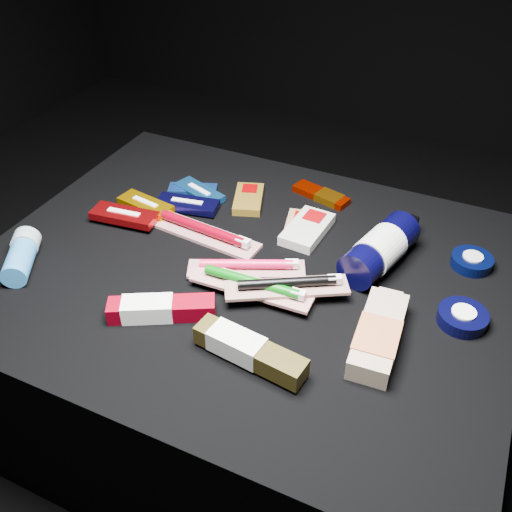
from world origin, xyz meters
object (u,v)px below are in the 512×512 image
at_px(lotion_bottle, 380,249).
at_px(bodywash_bottle, 378,336).
at_px(deodorant_stick, 21,256).
at_px(toothpaste_carton_red, 157,309).

relative_size(lotion_bottle, bodywash_bottle, 1.21).
height_order(lotion_bottle, deodorant_stick, lotion_bottle).
bearing_deg(bodywash_bottle, deodorant_stick, -176.41).
bearing_deg(lotion_bottle, bodywash_bottle, -60.43).
bearing_deg(toothpaste_carton_red, deodorant_stick, 150.55).
bearing_deg(toothpaste_carton_red, bodywash_bottle, -13.38).
bearing_deg(deodorant_stick, toothpaste_carton_red, -31.92).
relative_size(lotion_bottle, toothpaste_carton_red, 1.34).
distance_m(lotion_bottle, deodorant_stick, 0.66).
bearing_deg(bodywash_bottle, toothpaste_carton_red, -169.18).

